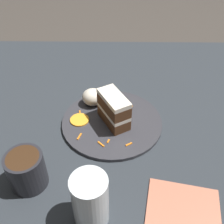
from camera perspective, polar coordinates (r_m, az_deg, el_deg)
ground_plane at (r=0.80m, az=3.30°, el=-3.86°), size 6.00×6.00×0.00m
dining_table at (r=0.79m, az=3.35°, el=-2.97°), size 1.26×1.04×0.03m
plate at (r=0.77m, az=-0.00°, el=-2.13°), size 0.29×0.29×0.01m
cake_slice at (r=0.73m, az=0.37°, el=0.58°), size 0.10×0.12×0.09m
cream_dollop at (r=0.81m, az=-4.20°, el=3.28°), size 0.07×0.06×0.05m
orange_garnish at (r=0.77m, az=-7.08°, el=-1.70°), size 0.05×0.05×0.00m
carrot_shreds_scatter at (r=0.76m, az=-1.52°, el=-1.98°), size 0.17×0.22×0.00m
drinking_glass at (r=0.55m, az=-4.69°, el=-19.07°), size 0.07×0.07×0.13m
coffee_mug at (r=0.63m, az=-18.14°, el=-11.78°), size 0.08×0.08×0.09m
menu_card at (r=0.61m, az=15.20°, el=-22.32°), size 0.19×0.22×0.00m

